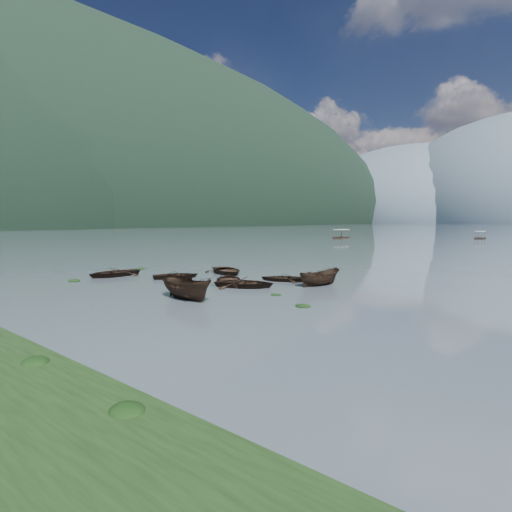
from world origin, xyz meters
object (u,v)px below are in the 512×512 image
Objects in this scene: rowboat_3 at (229,283)px; pontoon_left at (341,238)px; rowboat_0 at (114,276)px; pontoon_centre at (480,239)px.

pontoon_left is (-33.42, 85.95, 0.00)m from rowboat_3.
rowboat_3 is (11.68, 4.06, 0.00)m from rowboat_0.
pontoon_left is 1.21× the size of pontoon_centre.
rowboat_0 is at bearing -23.71° from rowboat_3.
rowboat_3 is 92.22m from pontoon_left.
pontoon_left is at bearing -144.19° from pontoon_centre.
rowboat_3 is at bearing -72.87° from pontoon_left.
pontoon_left is (-21.75, 90.01, 0.00)m from rowboat_0.
rowboat_0 is 0.74× the size of pontoon_left.
pontoon_centre is (11.74, 114.19, 0.00)m from rowboat_0.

